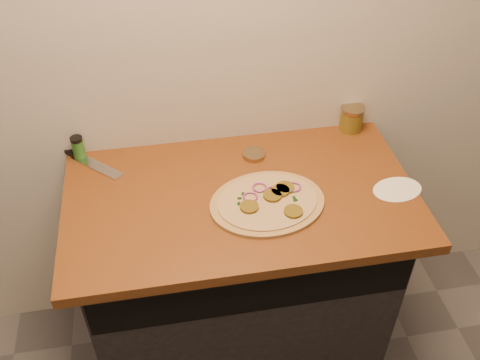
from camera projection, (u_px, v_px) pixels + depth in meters
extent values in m
cube|color=#BCB5A9|center=(224.00, 28.00, 1.78)|extent=(4.00, 0.02, 2.70)
cube|color=black|center=(239.00, 275.00, 2.15)|extent=(1.10, 0.60, 0.86)
cube|color=brown|center=(241.00, 198.00, 1.84)|extent=(1.20, 0.70, 0.04)
cylinder|color=tan|center=(267.00, 203.00, 1.78)|extent=(0.43, 0.43, 0.01)
cylinder|color=beige|center=(267.00, 201.00, 1.77)|extent=(0.37, 0.37, 0.01)
cylinder|color=brown|center=(280.00, 191.00, 1.80)|extent=(0.06, 0.06, 0.01)
cylinder|color=brown|center=(285.00, 188.00, 1.81)|extent=(0.06, 0.06, 0.01)
cylinder|color=brown|center=(293.00, 211.00, 1.73)|extent=(0.06, 0.06, 0.01)
cylinder|color=brown|center=(249.00, 207.00, 1.74)|extent=(0.06, 0.06, 0.01)
cylinder|color=brown|center=(272.00, 196.00, 1.78)|extent=(0.06, 0.06, 0.01)
torus|color=#833178|center=(260.00, 187.00, 1.82)|extent=(0.05, 0.05, 0.01)
torus|color=#833178|center=(294.00, 187.00, 1.82)|extent=(0.05, 0.05, 0.01)
torus|color=#833178|center=(273.00, 191.00, 1.80)|extent=(0.05, 0.05, 0.01)
torus|color=#833178|center=(250.00, 197.00, 1.78)|extent=(0.05, 0.05, 0.01)
cube|color=black|center=(240.00, 198.00, 1.78)|extent=(0.02, 0.01, 0.00)
cube|color=black|center=(296.00, 200.00, 1.77)|extent=(0.02, 0.01, 0.00)
cube|color=black|center=(291.00, 192.00, 1.80)|extent=(0.01, 0.02, 0.00)
cube|color=black|center=(249.00, 207.00, 1.75)|extent=(0.02, 0.02, 0.00)
cube|color=black|center=(249.00, 204.00, 1.76)|extent=(0.01, 0.02, 0.00)
cube|color=black|center=(239.00, 204.00, 1.76)|extent=(0.01, 0.02, 0.00)
cube|color=black|center=(243.00, 194.00, 1.80)|extent=(0.01, 0.02, 0.00)
cube|color=black|center=(294.00, 198.00, 1.78)|extent=(0.01, 0.01, 0.00)
cube|color=#B7BAC1|center=(97.00, 166.00, 1.93)|extent=(0.19, 0.18, 0.01)
cube|color=black|center=(67.00, 151.00, 1.99)|extent=(0.11, 0.10, 0.02)
cylinder|color=#998158|center=(254.00, 154.00, 1.97)|extent=(0.10, 0.10, 0.02)
cylinder|color=#A03010|center=(351.00, 120.00, 2.09)|extent=(0.09, 0.09, 0.09)
cylinder|color=#998158|center=(353.00, 109.00, 2.05)|extent=(0.09, 0.09, 0.01)
cylinder|color=#26631F|center=(78.00, 149.00, 1.95)|extent=(0.04, 0.04, 0.08)
cylinder|color=black|center=(76.00, 139.00, 1.92)|extent=(0.04, 0.04, 0.01)
cylinder|color=silver|center=(397.00, 189.00, 1.84)|extent=(0.21, 0.21, 0.00)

